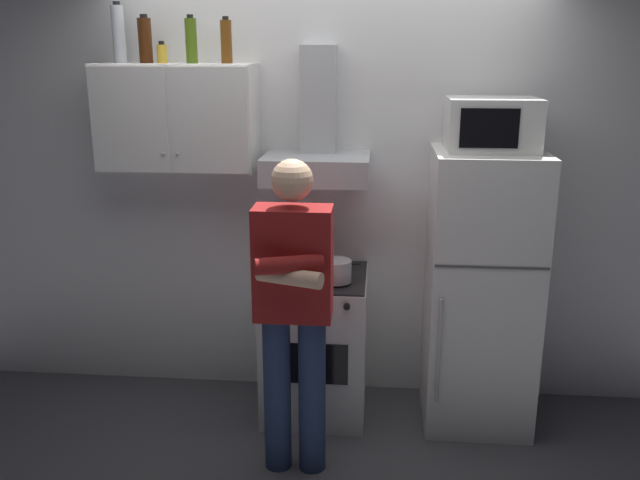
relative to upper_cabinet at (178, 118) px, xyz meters
The scene contains 14 objects.
ground_plane 1.98m from the upper_cabinet, 23.77° to the right, with size 7.00×7.00×0.00m, color #4C4C51.
back_wall_tiled 0.97m from the upper_cabinet, 14.86° to the left, with size 4.80×0.10×2.70m, color white.
upper_cabinet is the anchor object (origin of this frame).
stove_oven 1.55m from the upper_cabinet, ahead, with size 0.60×0.62×0.87m.
range_hood 0.81m from the upper_cabinet, ahead, with size 0.60×0.44×0.75m.
refrigerator 2.00m from the upper_cabinet, ahead, with size 0.60×0.62×1.60m.
microwave 1.75m from the upper_cabinet, ahead, with size 0.48×0.37×0.28m.
person_standing 1.35m from the upper_cabinet, 44.26° to the right, with size 0.38×0.33×1.64m.
cooking_pot 1.26m from the upper_cabinet, 14.73° to the right, with size 0.27×0.17×0.12m.
bottle_olive_oil 0.44m from the upper_cabinet, 10.83° to the right, with size 0.06×0.06×0.26m.
bottle_rum_dark 0.45m from the upper_cabinet, behind, with size 0.08×0.08×0.26m.
bottle_vodka_clear 0.56m from the upper_cabinet, behind, with size 0.07×0.07×0.33m.
bottle_spice_jar 0.36m from the upper_cabinet, 169.80° to the right, with size 0.06×0.06×0.12m.
bottle_beer_brown 0.51m from the upper_cabinet, ahead, with size 0.06×0.06×0.25m.
Camera 1 is at (0.31, -3.44, 2.15)m, focal length 37.91 mm.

